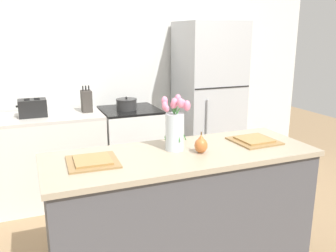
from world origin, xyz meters
The scene contains 12 objects.
back_wall centered at (0.00, 2.00, 1.35)m, with size 5.20×0.08×2.70m.
kitchen_island centered at (0.00, 0.00, 0.47)m, with size 1.80×0.66×0.94m.
back_counter centered at (-1.06, 1.60, 0.46)m, with size 1.68×0.60×0.91m.
stove_range centered at (0.10, 1.60, 0.46)m, with size 0.60×0.61×0.91m.
refrigerator centered at (1.05, 1.60, 0.92)m, with size 0.68×0.67×1.83m.
flower_vase centered at (-0.02, 0.07, 1.10)m, with size 0.18×0.18×0.37m.
pear_figurine centered at (0.11, -0.05, 0.99)m, with size 0.09×0.09×0.14m.
plate_setting_left centered at (-0.58, 0.03, 0.95)m, with size 0.32×0.32×0.02m.
plate_setting_right centered at (0.58, 0.03, 0.95)m, with size 0.32×0.32×0.02m.
toaster centered at (-0.88, 1.60, 1.00)m, with size 0.28×0.18×0.17m.
cooking_pot centered at (0.06, 1.57, 0.97)m, with size 0.22×0.22×0.14m.
knife_block centered at (-0.35, 1.63, 1.03)m, with size 0.10×0.14×0.27m.
Camera 1 is at (-0.92, -2.03, 1.70)m, focal length 38.00 mm.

